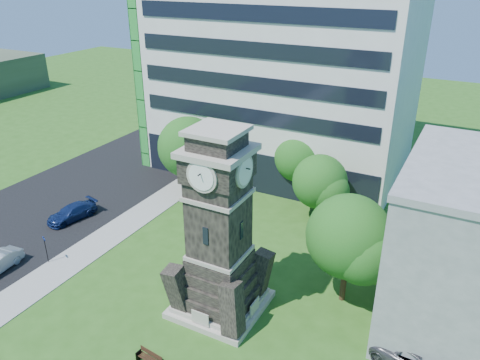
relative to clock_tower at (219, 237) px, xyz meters
The scene contains 13 objects.
ground 6.39m from the clock_tower, 146.32° to the right, with size 160.00×160.00×0.00m, color #2A5618.
sidewalk 13.88m from the clock_tower, 166.50° to the left, with size 3.00×70.00×0.06m, color gray.
street 21.86m from the clock_tower, behind, with size 14.00×80.00×0.02m, color black.
clock_tower is the anchor object (origin of this frame).
office_tall 26.21m from the clock_tower, 104.57° to the left, with size 26.20×15.11×28.60m.
car_street_north 18.33m from the clock_tower, 167.08° to the left, with size 1.81×4.44×1.29m, color #11204D.
car_east_lot 13.09m from the clock_tower, ahead, with size 2.51×5.43×1.51m, color #45464A.
park_bench 7.80m from the clock_tower, 99.74° to the right, with size 1.64×0.44×0.85m.
street_sign 14.57m from the clock_tower, behind, with size 0.53×0.05×2.22m.
tree_nw 17.74m from the clock_tower, 129.49° to the left, with size 6.44×5.85×7.48m.
tree_nc 17.84m from the clock_tower, 94.86° to the left, with size 5.32×4.84×6.36m.
tree_ne 13.99m from the clock_tower, 82.49° to the left, with size 5.12×4.65×6.05m.
tree_east 8.19m from the clock_tower, 32.99° to the left, with size 5.94×5.40×7.58m.
Camera 1 is at (15.46, -18.89, 20.30)m, focal length 35.00 mm.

